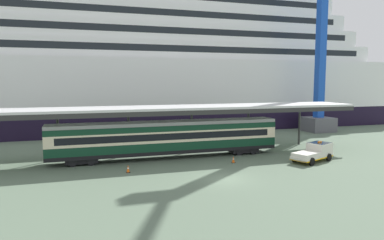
# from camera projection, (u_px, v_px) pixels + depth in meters

# --- Properties ---
(ground_plane) EXTENTS (400.00, 400.00, 0.00)m
(ground_plane) POSITION_uv_depth(u_px,v_px,m) (226.00, 179.00, 31.37)
(ground_plane) COLOR #586C57
(cruise_ship) EXTENTS (133.44, 30.64, 35.23)m
(cruise_ship) POSITION_uv_depth(u_px,v_px,m) (33.00, 61.00, 64.62)
(cruise_ship) COLOR black
(cruise_ship) RESTS_ON ground
(platform_canopy) EXTENTS (45.78, 5.98, 5.69)m
(platform_canopy) POSITION_uv_depth(u_px,v_px,m) (166.00, 109.00, 39.87)
(platform_canopy) COLOR silver
(platform_canopy) RESTS_ON ground
(train_carriage) EXTENTS (25.32, 2.81, 4.11)m
(train_carriage) POSITION_uv_depth(u_px,v_px,m) (167.00, 137.00, 39.81)
(train_carriage) COLOR black
(train_carriage) RESTS_ON ground
(service_truck) EXTENTS (5.58, 3.86, 2.02)m
(service_truck) POSITION_uv_depth(u_px,v_px,m) (315.00, 152.00, 38.54)
(service_truck) COLOR silver
(service_truck) RESTS_ON ground
(traffic_cone_near) EXTENTS (0.36, 0.36, 0.73)m
(traffic_cone_near) POSITION_uv_depth(u_px,v_px,m) (128.00, 169.00, 33.69)
(traffic_cone_near) COLOR black
(traffic_cone_near) RESTS_ON ground
(traffic_cone_mid) EXTENTS (0.36, 0.36, 0.68)m
(traffic_cone_mid) POSITION_uv_depth(u_px,v_px,m) (233.00, 160.00, 37.74)
(traffic_cone_mid) COLOR black
(traffic_cone_mid) RESTS_ON ground
(dockside_crane) EXTENTS (16.30, 4.40, 60.69)m
(dockside_crane) POSITION_uv_depth(u_px,v_px,m) (326.00, 16.00, 59.67)
(dockside_crane) COLOR #595960
(dockside_crane) RESTS_ON ground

